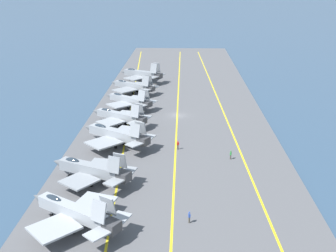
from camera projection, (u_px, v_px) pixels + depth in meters
The scene contains 15 objects.
ground_plane at pixel (177, 117), 105.25m from camera, with size 2000.00×2000.00×0.00m, color #334C66.
carrier_deck at pixel (177, 116), 105.19m from camera, with size 212.24×43.30×0.40m, color #565659.
deck_stripe_foul_line at pixel (225, 116), 104.73m from camera, with size 191.02×0.36×0.01m, color yellow.
deck_stripe_centerline at pixel (177, 115), 105.12m from camera, with size 191.02×0.36×0.01m, color yellow.
deck_stripe_edge_line at pixel (130, 115), 105.51m from camera, with size 191.02×0.36×0.01m, color yellow.
parked_jet_nearest at pixel (74, 212), 57.04m from camera, with size 13.55×15.49×6.14m.
parked_jet_second at pixel (91, 169), 69.90m from camera, with size 12.35×15.28×5.93m.
parked_jet_third at pixel (116, 134), 85.21m from camera, with size 13.98×16.15×6.05m.
parked_jet_fourth at pixel (119, 116), 96.96m from camera, with size 12.31×14.90×5.97m.
parked_jet_fifth at pixel (129, 100), 110.22m from camera, with size 13.13×14.82×5.75m.
parked_jet_sixth at pixel (133, 86), 124.50m from camera, with size 13.74×15.42×6.04m.
parked_jet_seventh at pixel (141, 74), 137.52m from camera, with size 13.99×15.61×6.82m.
crew_blue_vest at pixel (189, 217), 58.68m from camera, with size 0.42×0.32×1.77m.
crew_red_vest at pixel (178, 145), 83.91m from camera, with size 0.37×0.44×1.82m.
crew_green_vest at pixel (231, 154), 79.37m from camera, with size 0.44×0.37×1.75m.
Camera 1 is at (-100.04, -1.21, 32.87)m, focal length 45.00 mm.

